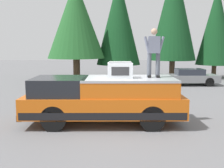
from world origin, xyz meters
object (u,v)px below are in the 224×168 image
at_px(pickup_truck, 104,99).
at_px(parked_car_grey, 188,77).
at_px(compressor_unit, 120,70).
at_px(person_on_truck_bed, 154,52).

xyz_separation_m(pickup_truck, parked_car_grey, (9.61, -5.75, -0.29)).
bearing_deg(parked_car_grey, compressor_unit, 151.96).
relative_size(person_on_truck_bed, parked_car_grey, 0.41).
height_order(pickup_truck, parked_car_grey, pickup_truck).
bearing_deg(parked_car_grey, person_on_truck_bed, 157.29).
distance_m(pickup_truck, person_on_truck_bed, 2.42).
relative_size(compressor_unit, person_on_truck_bed, 0.50).
distance_m(compressor_unit, person_on_truck_bed, 1.34).
distance_m(compressor_unit, parked_car_grey, 11.12).
xyz_separation_m(pickup_truck, compressor_unit, (-0.13, -0.56, 1.05)).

